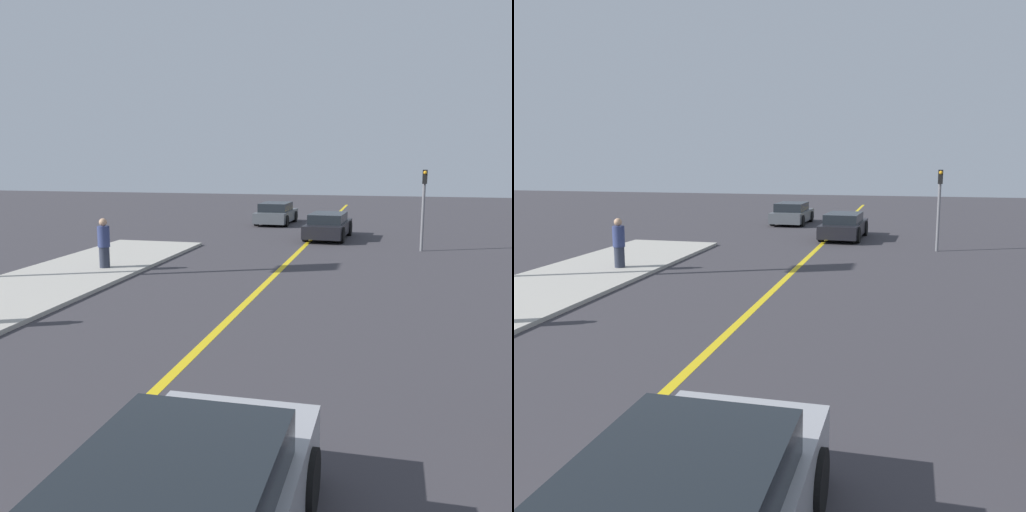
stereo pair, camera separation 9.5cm
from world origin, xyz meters
The scene contains 5 objects.
road_center_line centered at (0.00, 18.00, 0.00)m, with size 0.20×60.00×0.01m.
car_ahead_center centered at (0.72, 27.81, 0.60)m, with size 2.01×4.29×1.20m.
car_far_distant centered at (-2.86, 33.25, 0.59)m, with size 1.97×4.10×1.22m.
pedestrian_mid_group centered at (-5.64, 18.33, 0.92)m, with size 0.40×0.40×1.64m.
traffic_light centered at (4.78, 24.97, 2.05)m, with size 0.18×0.40×3.25m.
Camera 2 is at (3.67, 1.43, 3.67)m, focal length 40.00 mm.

